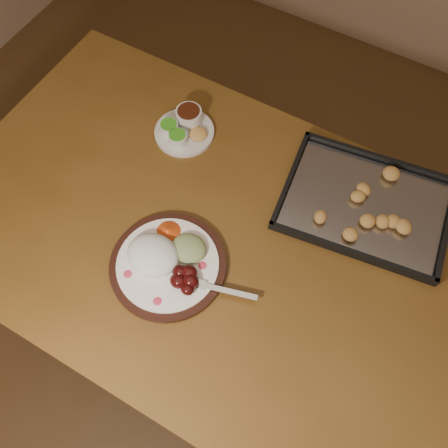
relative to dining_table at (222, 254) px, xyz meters
The scene contains 6 objects.
ground 0.75m from the dining_table, 50.69° to the right, with size 4.00×4.00×0.00m, color #52391C.
room_shell 1.13m from the dining_table, 50.69° to the right, with size 4.04×4.04×2.72m.
dining_table is the anchor object (origin of this frame).
dinner_plate 0.19m from the dining_table, 122.50° to the right, with size 0.38×0.29×0.07m.
condiment_saucer 0.38m from the dining_table, 137.55° to the left, with size 0.17×0.17×0.06m.
baking_tray 0.40m from the dining_table, 43.90° to the left, with size 0.47×0.37×0.04m.
Camera 1 is at (0.05, -0.20, 1.89)m, focal length 40.00 mm.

